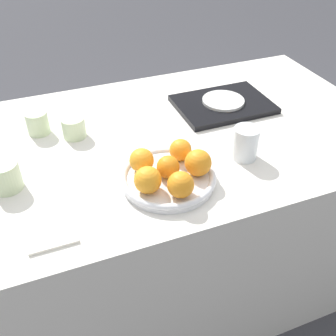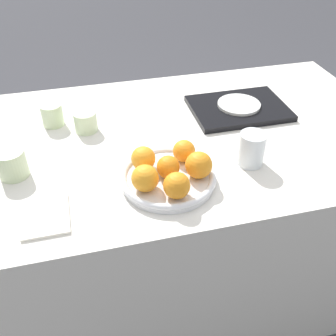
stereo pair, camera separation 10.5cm
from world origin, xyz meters
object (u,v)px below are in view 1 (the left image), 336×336
(orange_1, at_px, (198,163))
(cup_2, at_px, (74,127))
(orange_2, at_px, (180,150))
(fruit_platter, at_px, (168,178))
(side_plate, at_px, (223,101))
(orange_4, at_px, (148,180))
(orange_3, at_px, (142,160))
(water_glass, at_px, (245,143))
(cup_1, at_px, (5,176))
(cup_0, at_px, (38,123))
(orange_5, at_px, (181,185))
(orange_0, at_px, (168,167))
(serving_tray, at_px, (223,104))
(napkin, at_px, (50,227))

(orange_1, height_order, cup_2, orange_1)
(orange_2, bearing_deg, cup_2, 134.15)
(fruit_platter, bearing_deg, orange_2, 44.66)
(side_plate, bearing_deg, orange_4, -138.54)
(orange_2, xyz_separation_m, side_plate, (0.28, 0.26, -0.03))
(orange_2, bearing_deg, side_plate, 43.57)
(orange_3, bearing_deg, water_glass, -4.33)
(orange_3, relative_size, cup_1, 0.83)
(fruit_platter, xyz_separation_m, cup_0, (-0.30, 0.39, 0.02))
(orange_5, bearing_deg, orange_0, 90.78)
(serving_tray, height_order, cup_0, cup_0)
(orange_4, distance_m, cup_2, 0.38)
(fruit_platter, relative_size, napkin, 1.83)
(orange_5, xyz_separation_m, cup_0, (-0.30, 0.47, -0.02))
(side_plate, bearing_deg, water_glass, -106.05)
(serving_tray, bearing_deg, cup_2, 179.94)
(orange_0, bearing_deg, serving_tray, 43.78)
(orange_5, height_order, cup_1, orange_5)
(cup_0, bearing_deg, fruit_platter, -52.50)
(cup_2, bearing_deg, orange_2, -45.85)
(orange_3, distance_m, serving_tray, 0.48)
(orange_3, distance_m, napkin, 0.30)
(cup_0, distance_m, cup_2, 0.12)
(fruit_platter, distance_m, orange_0, 0.04)
(water_glass, distance_m, cup_0, 0.66)
(serving_tray, distance_m, napkin, 0.77)
(cup_2, bearing_deg, orange_1, -51.34)
(cup_1, bearing_deg, serving_tray, 14.13)
(fruit_platter, distance_m, serving_tray, 0.47)
(orange_2, distance_m, water_glass, 0.20)
(orange_1, relative_size, serving_tray, 0.22)
(water_glass, distance_m, napkin, 0.59)
(water_glass, bearing_deg, cup_0, 146.83)
(orange_2, relative_size, serving_tray, 0.19)
(orange_1, height_order, orange_2, orange_1)
(side_plate, xyz_separation_m, cup_0, (-0.64, 0.06, 0.01))
(cup_1, distance_m, napkin, 0.22)
(orange_2, distance_m, side_plate, 0.38)
(orange_4, bearing_deg, orange_2, 36.51)
(orange_0, distance_m, orange_5, 0.08)
(orange_2, height_order, orange_3, orange_3)
(napkin, bearing_deg, water_glass, 8.44)
(orange_0, distance_m, water_glass, 0.26)
(water_glass, xyz_separation_m, serving_tray, (0.09, 0.30, -0.04))
(serving_tray, height_order, napkin, serving_tray)
(orange_2, bearing_deg, orange_4, -143.49)
(side_plate, xyz_separation_m, cup_1, (-0.75, -0.19, 0.02))
(orange_3, xyz_separation_m, orange_4, (-0.01, -0.09, 0.00))
(fruit_platter, distance_m, side_plate, 0.47)
(orange_4, xyz_separation_m, orange_5, (0.07, -0.05, -0.00))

